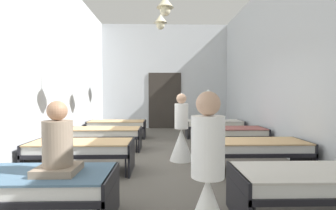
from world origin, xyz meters
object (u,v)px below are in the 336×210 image
bed_left_row_3 (117,125)px  nurse_near_aisle (208,196)px  bed_left_row_0 (28,184)px  bed_right_row_1 (256,147)px  nurse_mid_aisle (181,136)px  bed_right_row_3 (214,124)px  bed_left_row_2 (104,133)px  bed_right_row_2 (229,133)px  bed_right_row_0 (318,182)px  patient_seated_primary (58,147)px  bed_left_row_1 (82,148)px

bed_left_row_3 → nurse_near_aisle: 6.57m
bed_left_row_0 → bed_right_row_1: (3.29, 1.90, 0.00)m
nurse_mid_aisle → bed_right_row_3: bearing=168.3°
bed_left_row_2 → bed_left_row_3: bearing=90.0°
bed_right_row_1 → bed_right_row_2: size_ratio=1.00×
bed_right_row_0 → bed_right_row_2: bearing=90.0°
bed_left_row_2 → bed_right_row_1: bearing=-30.0°
bed_right_row_0 → patient_seated_primary: patient_seated_primary is taller
bed_right_row_0 → bed_left_row_1: 3.80m
bed_left_row_0 → bed_left_row_3: size_ratio=1.00×
bed_right_row_1 → nurse_near_aisle: bearing=-119.0°
bed_right_row_1 → bed_left_row_2: (-3.29, 1.90, 0.00)m
bed_right_row_1 → nurse_mid_aisle: bearing=150.3°
bed_left_row_0 → nurse_near_aisle: size_ratio=1.28×
bed_left_row_1 → bed_left_row_2: (0.00, 1.90, 0.00)m
bed_right_row_1 → nurse_mid_aisle: 1.56m
bed_left_row_1 → patient_seated_primary: 2.00m
bed_right_row_3 → bed_left_row_0: bearing=-120.0°
patient_seated_primary → bed_left_row_1: bearing=100.3°
bed_right_row_1 → bed_right_row_0: bearing=-90.0°
nurse_mid_aisle → bed_left_row_0: bearing=-23.4°
bed_left_row_0 → nurse_near_aisle: bearing=-17.2°
bed_right_row_0 → bed_right_row_1: (0.00, 1.90, 0.00)m
bed_left_row_0 → bed_right_row_1: same height
bed_left_row_0 → bed_right_row_0: bearing=0.0°
bed_right_row_3 → bed_left_row_3: bearing=180.0°
bed_left_row_2 → bed_right_row_2: size_ratio=1.00×
bed_right_row_3 → nurse_near_aisle: 6.44m
bed_right_row_1 → patient_seated_primary: 3.54m
bed_right_row_2 → nurse_near_aisle: 4.60m
bed_right_row_0 → nurse_mid_aisle: size_ratio=1.28×
bed_right_row_0 → bed_right_row_2: 3.80m
bed_right_row_3 → nurse_mid_aisle: (-1.36, -3.03, 0.09)m
bed_right_row_3 → nurse_mid_aisle: 3.32m
bed_right_row_1 → bed_right_row_3: same height
bed_right_row_1 → bed_right_row_2: same height
bed_right_row_2 → nurse_near_aisle: nurse_near_aisle is taller
bed_right_row_0 → bed_left_row_3: size_ratio=1.00×
bed_left_row_3 → nurse_near_aisle: (1.91, -6.29, 0.09)m
bed_right_row_1 → bed_left_row_2: 3.80m
bed_left_row_2 → nurse_mid_aisle: bearing=-30.3°
bed_right_row_0 → patient_seated_primary: size_ratio=2.37×
bed_left_row_2 → bed_right_row_3: 3.80m
bed_right_row_3 → nurse_near_aisle: bearing=-102.4°
bed_left_row_0 → bed_right_row_2: (3.29, 3.80, 0.00)m
nurse_near_aisle → bed_right_row_0: bearing=-89.1°
bed_right_row_1 → patient_seated_primary: size_ratio=2.37×
bed_left_row_2 → patient_seated_primary: (0.35, -3.83, 0.43)m
bed_left_row_1 → patient_seated_primary: size_ratio=2.37×
bed_left_row_0 → patient_seated_primary: bearing=-4.3°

